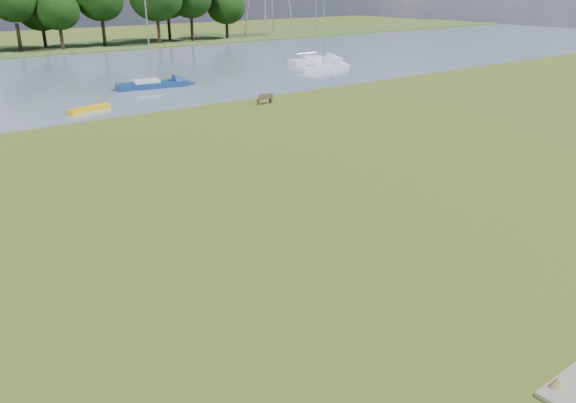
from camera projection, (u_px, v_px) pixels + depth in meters
ground at (288, 214)px, 23.62m from camera, size 220.00×220.00×0.00m
river at (28, 83)px, 54.74m from camera, size 220.00×40.00×0.10m
riverbank_bench at (265, 99)px, 44.95m from camera, size 1.37×0.45×0.83m
kayak at (89, 109)px, 42.32m from camera, size 3.38×1.63×0.33m
sailboat_1 at (322, 66)px, 62.27m from camera, size 6.26×1.90×7.72m
sailboat_2 at (314, 58)px, 67.62m from camera, size 6.74×2.28×9.53m
sailboat_3 at (151, 83)px, 51.57m from camera, size 6.56×2.70×8.56m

